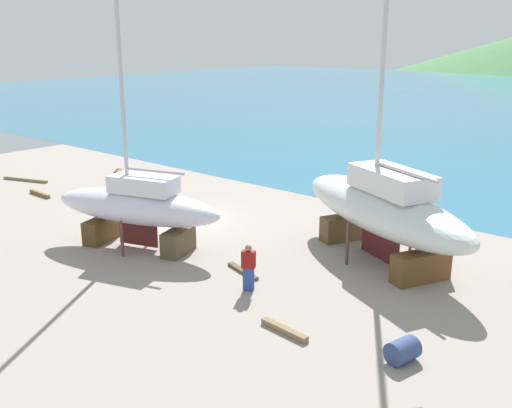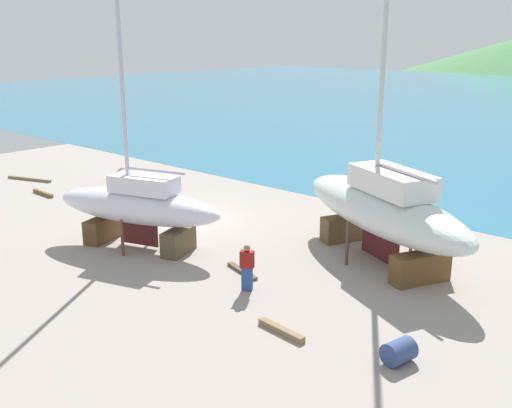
{
  "view_description": "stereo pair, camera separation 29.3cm",
  "coord_description": "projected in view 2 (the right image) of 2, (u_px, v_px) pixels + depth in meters",
  "views": [
    {
      "loc": [
        19.19,
        -17.33,
        8.1
      ],
      "look_at": [
        5.25,
        -1.13,
        1.96
      ],
      "focal_mm": 41.28,
      "sensor_mm": 36.0,
      "label": 1
    },
    {
      "loc": [
        19.41,
        -17.14,
        8.1
      ],
      "look_at": [
        5.25,
        -1.13,
        1.96
      ],
      "focal_mm": 41.28,
      "sensor_mm": 36.0,
      "label": 2
    }
  ],
  "objects": [
    {
      "name": "ground_plane",
      "position": [
        125.0,
        238.0,
        24.45
      ],
      "size": [
        42.79,
        42.79,
        0.0
      ],
      "primitive_type": "plane",
      "color": "gray"
    },
    {
      "name": "sailboat_small_center",
      "position": [
        383.0,
        208.0,
        21.55
      ],
      "size": [
        9.6,
        6.34,
        15.76
      ],
      "rotation": [
        0.0,
        0.0,
        2.71
      ],
      "color": "brown",
      "rests_on": "ground"
    },
    {
      "name": "sailboat_mid_port",
      "position": [
        138.0,
        206.0,
        22.94
      ],
      "size": [
        7.48,
        4.08,
        10.43
      ],
      "rotation": [
        0.0,
        0.0,
        3.45
      ],
      "color": "brown",
      "rests_on": "ground"
    },
    {
      "name": "worker",
      "position": [
        247.0,
        267.0,
        19.2
      ],
      "size": [
        0.5,
        0.4,
        1.59
      ],
      "rotation": [
        0.0,
        0.0,
        2.01
      ],
      "color": "#2C458C",
      "rests_on": "ground"
    },
    {
      "name": "barrel_rust_mid",
      "position": [
        399.0,
        352.0,
        15.04
      ],
      "size": [
        0.79,
        0.92,
        0.62
      ],
      "primitive_type": "cylinder",
      "rotation": [
        1.57,
        0.0,
        6.06
      ],
      "color": "navy",
      "rests_on": "ground"
    },
    {
      "name": "barrel_rust_near",
      "position": [
        122.0,
        175.0,
        34.06
      ],
      "size": [
        1.11,
        1.12,
        0.64
      ],
      "primitive_type": "cylinder",
      "rotation": [
        1.57,
        0.0,
        0.77
      ],
      "color": "#552719",
      "rests_on": "ground"
    },
    {
      "name": "barrel_by_slipway",
      "position": [
        131.0,
        200.0,
        28.39
      ],
      "size": [
        0.77,
        0.77,
        0.93
      ],
      "primitive_type": "cylinder",
      "rotation": [
        0.0,
        0.0,
        2.04
      ],
      "color": "#3A4B70",
      "rests_on": "ground"
    },
    {
      "name": "timber_long_aft",
      "position": [
        43.0,
        193.0,
        30.98
      ],
      "size": [
        1.82,
        0.2,
        0.19
      ],
      "primitive_type": "cube",
      "rotation": [
        0.0,
        0.0,
        3.12
      ],
      "color": "brown",
      "rests_on": "ground"
    },
    {
      "name": "timber_long_fore",
      "position": [
        281.0,
        330.0,
        16.6
      ],
      "size": [
        1.67,
        0.37,
        0.17
      ],
      "primitive_type": "cube",
      "rotation": [
        0.0,
        0.0,
        3.05
      ],
      "color": "olive",
      "rests_on": "ground"
    },
    {
      "name": "timber_short_skew",
      "position": [
        242.0,
        271.0,
        20.85
      ],
      "size": [
        1.73,
        0.7,
        0.11
      ],
      "primitive_type": "cube",
      "rotation": [
        0.0,
        0.0,
        2.86
      ],
      "color": "brown",
      "rests_on": "ground"
    },
    {
      "name": "timber_short_cross",
      "position": [
        29.0,
        179.0,
        34.11
      ],
      "size": [
        2.9,
        1.2,
        0.15
      ],
      "primitive_type": "cube",
      "rotation": [
        0.0,
        0.0,
        0.35
      ],
      "color": "olive",
      "rests_on": "ground"
    }
  ]
}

